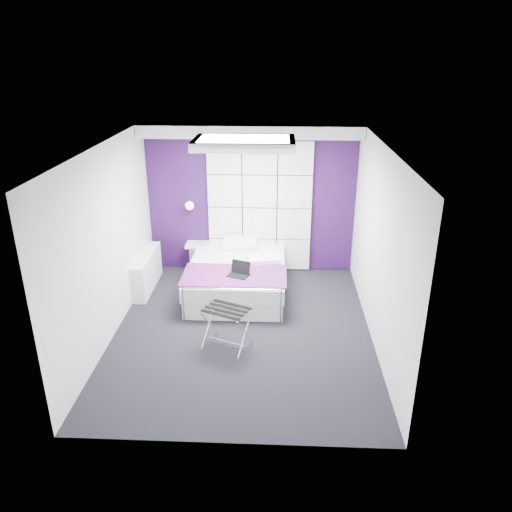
{
  "coord_description": "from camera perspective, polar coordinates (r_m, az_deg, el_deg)",
  "views": [
    {
      "loc": [
        0.47,
        -6.13,
        3.72
      ],
      "look_at": [
        0.17,
        0.35,
        1.01
      ],
      "focal_mm": 35.0,
      "sensor_mm": 36.0,
      "label": 1
    }
  ],
  "objects": [
    {
      "name": "floor",
      "position": [
        7.18,
        -1.5,
        -8.48
      ],
      "size": [
        4.4,
        4.4,
        0.0
      ],
      "primitive_type": "plane",
      "color": "black",
      "rests_on": "ground"
    },
    {
      "name": "ceiling",
      "position": [
        6.25,
        -1.75,
        12.38
      ],
      "size": [
        4.4,
        4.4,
        0.0
      ],
      "primitive_type": "plane",
      "rotation": [
        3.14,
        0.0,
        0.0
      ],
      "color": "white",
      "rests_on": "wall_back"
    },
    {
      "name": "wall_back",
      "position": [
        8.69,
        -0.56,
        6.53
      ],
      "size": [
        3.6,
        0.0,
        3.6
      ],
      "primitive_type": "plane",
      "rotation": [
        1.57,
        0.0,
        0.0
      ],
      "color": "silver",
      "rests_on": "floor"
    },
    {
      "name": "wall_left",
      "position": [
        6.97,
        -16.55,
        1.42
      ],
      "size": [
        0.0,
        4.4,
        4.4
      ],
      "primitive_type": "plane",
      "rotation": [
        1.57,
        0.0,
        1.57
      ],
      "color": "silver",
      "rests_on": "floor"
    },
    {
      "name": "wall_right",
      "position": [
        6.72,
        13.88,
        0.92
      ],
      "size": [
        0.0,
        4.4,
        4.4
      ],
      "primitive_type": "plane",
      "rotation": [
        1.57,
        0.0,
        -1.57
      ],
      "color": "silver",
      "rests_on": "floor"
    },
    {
      "name": "accent_wall",
      "position": [
        8.68,
        -0.56,
        6.51
      ],
      "size": [
        3.58,
        0.02,
        2.58
      ],
      "primitive_type": "cube",
      "color": "#2D0E40",
      "rests_on": "wall_back"
    },
    {
      "name": "soffit",
      "position": [
        8.18,
        -0.69,
        14.14
      ],
      "size": [
        3.58,
        0.5,
        0.2
      ],
      "primitive_type": "cube",
      "color": "white",
      "rests_on": "wall_back"
    },
    {
      "name": "headboard",
      "position": [
        8.66,
        0.42,
        5.58
      ],
      "size": [
        1.8,
        0.08,
        2.3
      ],
      "primitive_type": null,
      "color": "white",
      "rests_on": "wall_back"
    },
    {
      "name": "skylight",
      "position": [
        6.85,
        -1.36,
        12.87
      ],
      "size": [
        1.36,
        0.86,
        0.12
      ],
      "primitive_type": null,
      "color": "white",
      "rests_on": "ceiling"
    },
    {
      "name": "wall_lamp",
      "position": [
        8.7,
        -7.57,
        5.8
      ],
      "size": [
        0.15,
        0.15,
        0.15
      ],
      "primitive_type": "sphere",
      "color": "white",
      "rests_on": "wall_back"
    },
    {
      "name": "radiator",
      "position": [
        8.46,
        -12.39,
        -1.7
      ],
      "size": [
        0.22,
        1.2,
        0.6
      ],
      "primitive_type": "cube",
      "color": "white",
      "rests_on": "floor"
    },
    {
      "name": "bed",
      "position": [
        8.11,
        -2.16,
        -2.39
      ],
      "size": [
        1.58,
        1.9,
        0.67
      ],
      "color": "white",
      "rests_on": "floor"
    },
    {
      "name": "nightstand",
      "position": [
        8.87,
        -6.68,
        1.29
      ],
      "size": [
        0.41,
        0.32,
        0.05
      ],
      "primitive_type": "cube",
      "color": "white",
      "rests_on": "wall_back"
    },
    {
      "name": "luggage_rack",
      "position": [
        6.71,
        -3.35,
        -8.17
      ],
      "size": [
        0.57,
        0.42,
        0.56
      ],
      "rotation": [
        0.0,
        0.0,
        -0.41
      ],
      "color": "silver",
      "rests_on": "floor"
    },
    {
      "name": "laptop",
      "position": [
        7.55,
        -1.99,
        -1.8
      ],
      "size": [
        0.3,
        0.22,
        0.22
      ],
      "rotation": [
        0.0,
        0.0,
        -0.38
      ],
      "color": "black",
      "rests_on": "bed"
    }
  ]
}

